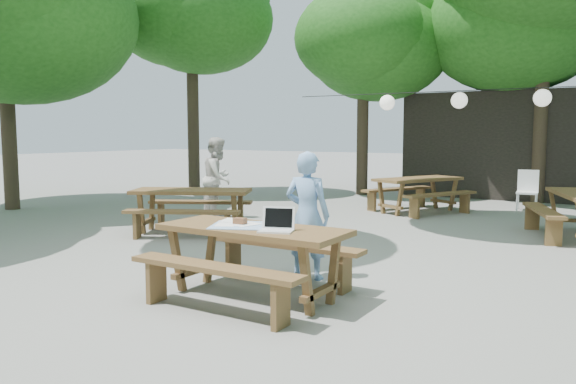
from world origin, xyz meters
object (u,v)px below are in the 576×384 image
(picnic_table_nw, at_px, (192,210))
(woman, at_px, (307,215))
(plastic_chair, at_px, (527,199))
(main_picnic_table, at_px, (253,261))
(second_person, at_px, (218,178))

(picnic_table_nw, relative_size, woman, 1.60)
(picnic_table_nw, height_order, plastic_chair, plastic_chair)
(main_picnic_table, distance_m, picnic_table_nw, 4.10)
(woman, bearing_deg, main_picnic_table, 77.53)
(second_person, xyz_separation_m, plastic_chair, (5.17, 4.44, -0.56))
(main_picnic_table, height_order, picnic_table_nw, same)
(second_person, bearing_deg, woman, -142.19)
(main_picnic_table, xyz_separation_m, plastic_chair, (1.39, 8.62, -0.13))
(main_picnic_table, bearing_deg, picnic_table_nw, 140.04)
(second_person, height_order, plastic_chair, second_person)
(woman, bearing_deg, plastic_chair, -106.39)
(picnic_table_nw, relative_size, second_person, 1.47)
(main_picnic_table, distance_m, plastic_chair, 8.73)
(second_person, bearing_deg, picnic_table_nw, -170.02)
(picnic_table_nw, bearing_deg, main_picnic_table, -66.84)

